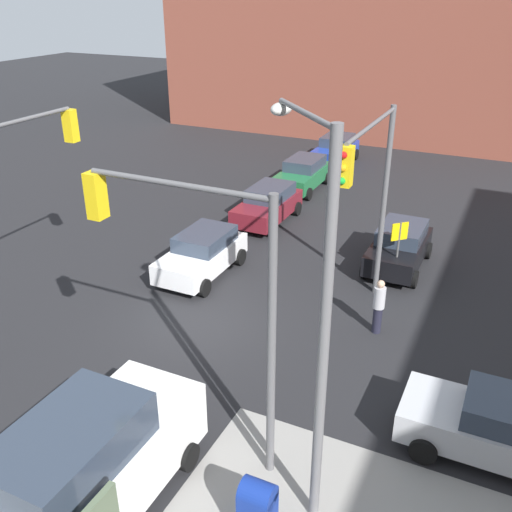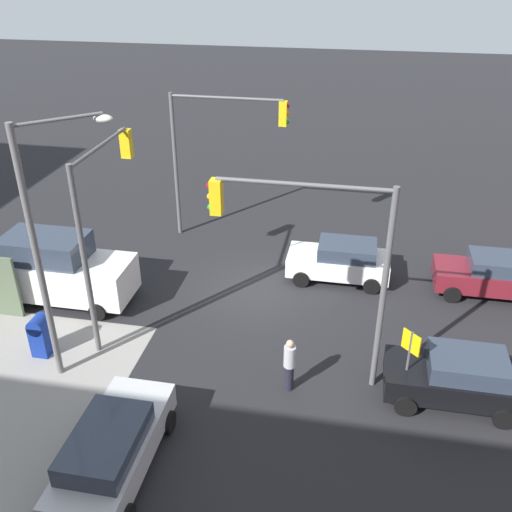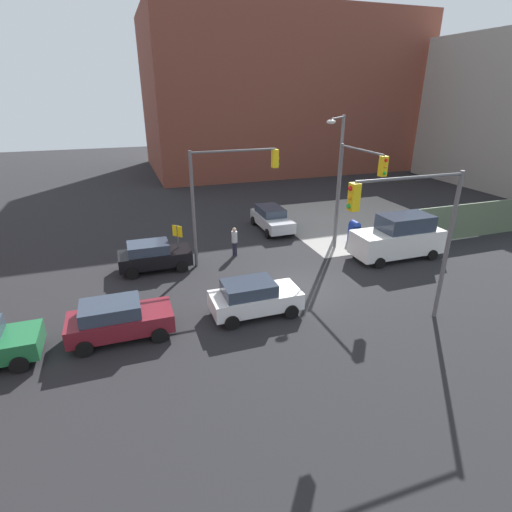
{
  "view_description": "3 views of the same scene",
  "coord_description": "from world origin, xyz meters",
  "px_view_note": "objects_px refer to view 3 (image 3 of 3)",
  "views": [
    {
      "loc": [
        13.17,
        8.31,
        9.82
      ],
      "look_at": [
        -1.1,
        1.47,
        2.24
      ],
      "focal_mm": 40.0,
      "sensor_mm": 36.0,
      "label": 1
    },
    {
      "loc": [
        -3.52,
        18.47,
        11.89
      ],
      "look_at": [
        -0.28,
        1.5,
        2.45
      ],
      "focal_mm": 40.0,
      "sensor_mm": 36.0,
      "label": 2
    },
    {
      "loc": [
        -8.13,
        -16.56,
        9.37
      ],
      "look_at": [
        -2.32,
        0.28,
        1.96
      ],
      "focal_mm": 28.0,
      "sensor_mm": 36.0,
      "label": 3
    }
  ],
  "objects_px": {
    "traffic_signal_se_corner": "(414,222)",
    "coupe_white": "(254,297)",
    "smokestack": "(404,108)",
    "pedestrian_crossing": "(235,241)",
    "street_lamp_corner": "(338,171)",
    "hatchback_maroon": "(118,319)",
    "mailbox_blue": "(354,231)",
    "van_white_delivery": "(399,237)",
    "traffic_signal_nw_corner": "(227,184)",
    "traffic_signal_ne_corner": "(355,182)",
    "hatchback_silver": "(272,218)",
    "coupe_black": "(153,256)"
  },
  "relations": [
    {
      "from": "traffic_signal_se_corner",
      "to": "coupe_white",
      "type": "bearing_deg",
      "value": 153.51
    },
    {
      "from": "smokestack",
      "to": "traffic_signal_se_corner",
      "type": "relative_size",
      "value": 2.2
    },
    {
      "from": "smokestack",
      "to": "pedestrian_crossing",
      "type": "relative_size",
      "value": 7.9
    },
    {
      "from": "smokestack",
      "to": "pedestrian_crossing",
      "type": "distance_m",
      "value": 39.84
    },
    {
      "from": "street_lamp_corner",
      "to": "hatchback_maroon",
      "type": "distance_m",
      "value": 16.03
    },
    {
      "from": "smokestack",
      "to": "mailbox_blue",
      "type": "xyz_separation_m",
      "value": [
        -22.35,
        -25.0,
        -6.39
      ]
    },
    {
      "from": "traffic_signal_se_corner",
      "to": "street_lamp_corner",
      "type": "height_order",
      "value": "street_lamp_corner"
    },
    {
      "from": "coupe_white",
      "to": "pedestrian_crossing",
      "type": "relative_size",
      "value": 2.22
    },
    {
      "from": "traffic_signal_se_corner",
      "to": "hatchback_maroon",
      "type": "bearing_deg",
      "value": 165.94
    },
    {
      "from": "coupe_white",
      "to": "van_white_delivery",
      "type": "relative_size",
      "value": 0.74
    },
    {
      "from": "traffic_signal_se_corner",
      "to": "traffic_signal_nw_corner",
      "type": "bearing_deg",
      "value": 119.68
    },
    {
      "from": "traffic_signal_ne_corner",
      "to": "van_white_delivery",
      "type": "bearing_deg",
      "value": -21.6
    },
    {
      "from": "street_lamp_corner",
      "to": "pedestrian_crossing",
      "type": "xyz_separation_m",
      "value": [
        -6.93,
        -0.35,
        -3.75
      ]
    },
    {
      "from": "hatchback_maroon",
      "to": "hatchback_silver",
      "type": "bearing_deg",
      "value": 45.0
    },
    {
      "from": "pedestrian_crossing",
      "to": "traffic_signal_se_corner",
      "type": "bearing_deg",
      "value": 38.91
    },
    {
      "from": "van_white_delivery",
      "to": "pedestrian_crossing",
      "type": "xyz_separation_m",
      "value": [
        -9.2,
        3.4,
        -0.33
      ]
    },
    {
      "from": "traffic_signal_ne_corner",
      "to": "hatchback_silver",
      "type": "xyz_separation_m",
      "value": [
        -2.58,
        6.28,
        -3.72
      ]
    },
    {
      "from": "hatchback_silver",
      "to": "pedestrian_crossing",
      "type": "relative_size",
      "value": 2.47
    },
    {
      "from": "hatchback_silver",
      "to": "van_white_delivery",
      "type": "height_order",
      "value": "van_white_delivery"
    },
    {
      "from": "mailbox_blue",
      "to": "coupe_black",
      "type": "relative_size",
      "value": 0.36
    },
    {
      "from": "van_white_delivery",
      "to": "pedestrian_crossing",
      "type": "relative_size",
      "value": 2.98
    },
    {
      "from": "street_lamp_corner",
      "to": "pedestrian_crossing",
      "type": "relative_size",
      "value": 4.41
    },
    {
      "from": "traffic_signal_se_corner",
      "to": "pedestrian_crossing",
      "type": "xyz_separation_m",
      "value": [
        -4.56,
        9.7,
        -3.66
      ]
    },
    {
      "from": "coupe_white",
      "to": "hatchback_silver",
      "type": "distance_m",
      "value": 11.93
    },
    {
      "from": "traffic_signal_se_corner",
      "to": "coupe_black",
      "type": "bearing_deg",
      "value": 135.51
    },
    {
      "from": "coupe_black",
      "to": "coupe_white",
      "type": "bearing_deg",
      "value": -59.74
    },
    {
      "from": "traffic_signal_nw_corner",
      "to": "coupe_white",
      "type": "relative_size",
      "value": 1.62
    },
    {
      "from": "traffic_signal_ne_corner",
      "to": "hatchback_maroon",
      "type": "xyz_separation_m",
      "value": [
        -13.37,
        -4.51,
        -3.72
      ]
    },
    {
      "from": "traffic_signal_ne_corner",
      "to": "mailbox_blue",
      "type": "relative_size",
      "value": 4.55
    },
    {
      "from": "coupe_white",
      "to": "hatchback_maroon",
      "type": "bearing_deg",
      "value": 179.62
    },
    {
      "from": "coupe_black",
      "to": "street_lamp_corner",
      "type": "bearing_deg",
      "value": 3.9
    },
    {
      "from": "traffic_signal_ne_corner",
      "to": "coupe_white",
      "type": "relative_size",
      "value": 1.62
    },
    {
      "from": "traffic_signal_nw_corner",
      "to": "street_lamp_corner",
      "type": "distance_m",
      "value": 7.57
    },
    {
      "from": "smokestack",
      "to": "coupe_black",
      "type": "height_order",
      "value": "smokestack"
    },
    {
      "from": "smokestack",
      "to": "traffic_signal_se_corner",
      "type": "distance_m",
      "value": 43.27
    },
    {
      "from": "traffic_signal_nw_corner",
      "to": "hatchback_silver",
      "type": "xyz_separation_m",
      "value": [
        4.48,
        4.65,
        -3.76
      ]
    },
    {
      "from": "smokestack",
      "to": "traffic_signal_nw_corner",
      "type": "xyz_separation_m",
      "value": [
        -31.12,
        -25.5,
        -2.55
      ]
    },
    {
      "from": "traffic_signal_se_corner",
      "to": "mailbox_blue",
      "type": "relative_size",
      "value": 4.55
    },
    {
      "from": "traffic_signal_nw_corner",
      "to": "pedestrian_crossing",
      "type": "bearing_deg",
      "value": 51.01
    },
    {
      "from": "hatchback_silver",
      "to": "traffic_signal_ne_corner",
      "type": "bearing_deg",
      "value": -67.64
    },
    {
      "from": "traffic_signal_se_corner",
      "to": "pedestrian_crossing",
      "type": "relative_size",
      "value": 3.59
    },
    {
      "from": "hatchback_silver",
      "to": "coupe_black",
      "type": "height_order",
      "value": "same"
    },
    {
      "from": "coupe_white",
      "to": "hatchback_maroon",
      "type": "xyz_separation_m",
      "value": [
        -5.76,
        0.04,
        0.0
      ]
    },
    {
      "from": "traffic_signal_nw_corner",
      "to": "coupe_black",
      "type": "bearing_deg",
      "value": 176.72
    },
    {
      "from": "smokestack",
      "to": "coupe_black",
      "type": "xyz_separation_m",
      "value": [
        -35.4,
        -25.25,
        -6.31
      ]
    },
    {
      "from": "traffic_signal_ne_corner",
      "to": "coupe_white",
      "type": "distance_m",
      "value": 9.61
    },
    {
      "from": "traffic_signal_nw_corner",
      "to": "street_lamp_corner",
      "type": "relative_size",
      "value": 0.81
    },
    {
      "from": "smokestack",
      "to": "mailbox_blue",
      "type": "distance_m",
      "value": 34.14
    },
    {
      "from": "van_white_delivery",
      "to": "traffic_signal_ne_corner",
      "type": "bearing_deg",
      "value": 158.4
    },
    {
      "from": "coupe_white",
      "to": "traffic_signal_se_corner",
      "type": "bearing_deg",
      "value": -26.49
    }
  ]
}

